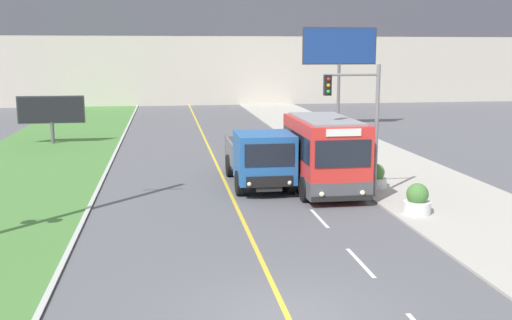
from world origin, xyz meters
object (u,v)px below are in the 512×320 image
planter_round_third (348,160)px  billboard_small (51,111)px  city_bus (324,155)px  dump_truck (261,160)px  billboard_large (340,50)px  planter_round_near (417,200)px  planter_round_second (376,177)px  traffic_light_mast (361,114)px

planter_round_third → billboard_small: bearing=145.4°
city_bus → dump_truck: bearing=158.1°
billboard_large → planter_round_near: (-4.40, -25.22, -5.43)m
dump_truck → billboard_large: 22.62m
city_bus → planter_round_second: bearing=3.3°
city_bus → planter_round_third: city_bus is taller
billboard_small → planter_round_second: size_ratio=3.96×
traffic_light_mast → planter_round_third: 6.58m
city_bus → billboard_small: 20.83m
dump_truck → traffic_light_mast: size_ratio=1.25×
city_bus → planter_round_near: bearing=-60.1°
billboard_small → planter_round_near: (16.18, -19.73, -1.57)m
traffic_light_mast → planter_round_third: traffic_light_mast is taller
billboard_large → planter_round_near: billboard_large is taller
billboard_small → planter_round_third: bearing=-34.6°
planter_round_second → city_bus: bearing=-176.7°
dump_truck → planter_round_third: (4.95, 3.40, -0.75)m
city_bus → planter_round_third: 5.14m
billboard_small → planter_round_second: (16.15, -15.46, -1.60)m
planter_round_near → city_bus: bearing=119.9°
billboard_large → traffic_light_mast: bearing=-104.3°
dump_truck → planter_round_near: size_ratio=5.99×
planter_round_second → billboard_small: bearing=136.3°
traffic_light_mast → billboard_large: size_ratio=0.70×
traffic_light_mast → planter_round_near: traffic_light_mast is taller
billboard_small → billboard_large: bearing=14.9°
billboard_large → planter_round_third: size_ratio=7.41×
planter_round_third → billboard_large: bearing=75.3°
planter_round_near → planter_round_third: (0.04, 8.56, -0.04)m
city_bus → planter_round_second: (2.36, 0.14, -1.06)m
dump_truck → traffic_light_mast: bearing=-33.0°
planter_round_near → billboard_large: bearing=80.1°
billboard_small → traffic_light_mast: bearing=-48.7°
billboard_large → planter_round_second: size_ratio=7.31×
planter_round_near → planter_round_second: planter_round_near is taller
traffic_light_mast → planter_round_third: (1.33, 5.75, -2.92)m
city_bus → billboard_large: bearing=72.2°
planter_round_third → traffic_light_mast: bearing=-103.0°
billboard_large → city_bus: bearing=-107.8°
city_bus → dump_truck: size_ratio=0.81×
dump_truck → planter_round_near: dump_truck is taller
city_bus → billboard_small: (-13.80, 15.59, 0.54)m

